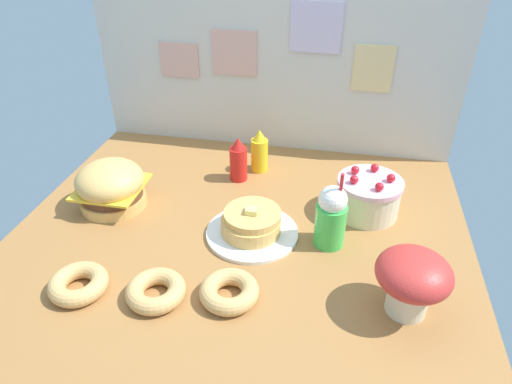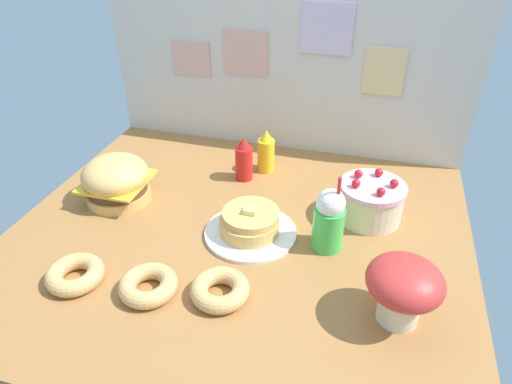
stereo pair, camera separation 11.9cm
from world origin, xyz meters
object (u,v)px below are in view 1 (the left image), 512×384
Objects in this scene: ketchup_bottle at (238,160)px; cream_soda_cup at (331,216)px; donut_pink_glaze at (78,283)px; mushroom_stool at (413,278)px; layer_cake at (368,196)px; burger at (111,186)px; pancake_stack at (252,225)px; donut_chocolate at (156,290)px; mustard_bottle at (259,152)px; donut_vanilla at (229,291)px.

ketchup_bottle is 0.67× the size of cream_soda_cup.
mushroom_stool reaches higher than donut_pink_glaze.
burger is at bearing -171.69° from layer_cake.
burger reaches higher than pancake_stack.
cream_soda_cup reaches higher than ketchup_bottle.
ketchup_bottle is at bearing 136.17° from mushroom_stool.
pancake_stack is 1.83× the size of donut_chocolate.
cream_soda_cup is 72.91cm from donut_chocolate.
cream_soda_cup is (39.48, -53.13, 2.85)cm from mustard_bottle.
mushroom_stool reaches higher than pancake_stack.
burger is 0.88× the size of cream_soda_cup.
burger is 67.98cm from pancake_stack.
mustard_bottle is 0.91× the size of mushroom_stool.
ketchup_bottle reaches higher than donut_vanilla.
pancake_stack is 33.42cm from cream_soda_cup.
burger is 0.78× the size of pancake_stack.
burger is at bearing 162.85° from mushroom_stool.
cream_soda_cup is at bearing 1.34° from pancake_stack.
burger is at bearing 103.28° from donut_pink_glaze.
layer_cake is at bearing -15.22° from ketchup_bottle.
donut_pink_glaze is 1.00× the size of donut_chocolate.
donut_chocolate is (28.72, 2.28, 0.00)cm from donut_pink_glaze.
layer_cake reaches higher than donut_vanilla.
layer_cake is 29.59cm from cream_soda_cup.
donut_vanilla is at bearing -130.61° from cream_soda_cup.
donut_chocolate is at bearing -137.28° from layer_cake.
burger is at bearing -143.13° from mustard_bottle.
pancake_stack is 1.55× the size of mushroom_stool.
layer_cake is 1.34× the size of donut_vanilla.
layer_cake is at bearing 42.72° from donut_chocolate.
donut_pink_glaze is at bearing -175.46° from donut_chocolate.
pancake_stack is at bearing -82.37° from mustard_bottle.
layer_cake reaches higher than donut_pink_glaze.
layer_cake is 1.34× the size of donut_pink_glaze.
pancake_stack is at bearing 58.44° from donut_chocolate.
cream_soda_cup reaches higher than burger.
pancake_stack is 1.83× the size of donut_vanilla.
pancake_stack is 1.83× the size of donut_pink_glaze.
donut_pink_glaze and donut_chocolate have the same top height.
cream_soda_cup is at bearing 49.39° from donut_vanilla.
ketchup_bottle is 1.08× the size of donut_chocolate.
donut_pink_glaze is at bearing -173.16° from mushroom_stool.
burger reaches higher than donut_chocolate.
mushroom_stool is at bearing 7.60° from donut_chocolate.
cream_soda_cup reaches higher than pancake_stack.
donut_pink_glaze is at bearing -115.73° from mustard_bottle.
mustard_bottle is 108.47cm from mushroom_stool.
ketchup_bottle reaches higher than burger.
mustard_bottle is at bearing 64.27° from donut_pink_glaze.
burger reaches higher than layer_cake.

